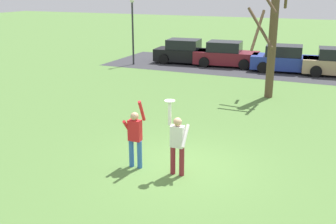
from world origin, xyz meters
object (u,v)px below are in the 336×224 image
object	(u,v)px
bare_tree_tall	(271,39)
lamppost_by_lot	(133,25)
person_catcher	(177,141)
person_defender	(135,135)
parked_car_blue	(285,60)
parked_car_black	(185,52)
parked_car_maroon	(226,55)
frisbee_disc	(170,101)

from	to	relation	value
bare_tree_tall	lamppost_by_lot	distance (m)	10.92
person_catcher	person_defender	world-z (taller)	person_catcher
parked_car_blue	bare_tree_tall	xyz separation A→B (m)	(0.14, -6.57, 1.98)
parked_car_black	bare_tree_tall	distance (m)	9.83
bare_tree_tall	parked_car_maroon	bearing A→B (deg)	119.86
person_catcher	lamppost_by_lot	xyz separation A→B (m)	(-8.96, 14.22, 1.60)
bare_tree_tall	lamppost_by_lot	xyz separation A→B (m)	(-9.74, 4.94, -0.12)
parked_car_black	parked_car_maroon	xyz separation A→B (m)	(2.83, 0.04, 0.00)
parked_car_black	parked_car_maroon	world-z (taller)	same
parked_car_black	parked_car_maroon	bearing A→B (deg)	-4.35
parked_car_black	lamppost_by_lot	distance (m)	3.97
parked_car_black	lamppost_by_lot	xyz separation A→B (m)	(-2.96, -1.89, 1.86)
parked_car_maroon	parked_car_black	bearing A→B (deg)	175.65
person_catcher	parked_car_blue	xyz separation A→B (m)	(0.64, 15.85, -0.25)
person_defender	person_catcher	bearing A→B (deg)	0.00
parked_car_maroon	parked_car_blue	size ratio (longest dim) A/B	1.00
person_catcher	lamppost_by_lot	size ratio (longest dim) A/B	0.49
parked_car_black	lamppost_by_lot	bearing A→B (deg)	-152.58
person_catcher	parked_car_black	xyz separation A→B (m)	(-6.00, 16.11, -0.25)
person_catcher	parked_car_blue	size ratio (longest dim) A/B	0.49
person_defender	parked_car_maroon	world-z (taller)	person_defender
frisbee_disc	lamppost_by_lot	xyz separation A→B (m)	(-8.74, 14.23, 0.49)
person_catcher	frisbee_disc	bearing A→B (deg)	0.00
parked_car_maroon	parked_car_blue	distance (m)	3.82
person_catcher	parked_car_blue	bearing A→B (deg)	-93.52
parked_car_maroon	bare_tree_tall	world-z (taller)	bare_tree_tall
frisbee_disc	person_defender	bearing A→B (deg)	-178.78
lamppost_by_lot	parked_car_maroon	bearing A→B (deg)	18.43
person_catcher	parked_car_maroon	xyz separation A→B (m)	(-3.17, 16.15, -0.25)
person_defender	bare_tree_tall	xyz separation A→B (m)	(2.05, 9.31, 1.73)
person_defender	parked_car_black	distance (m)	16.82
person_catcher	parked_car_blue	world-z (taller)	person_catcher
person_defender	lamppost_by_lot	size ratio (longest dim) A/B	0.48
bare_tree_tall	frisbee_disc	bearing A→B (deg)	-96.15
parked_car_maroon	parked_car_blue	world-z (taller)	same
person_catcher	bare_tree_tall	xyz separation A→B (m)	(0.78, 9.28, 1.73)
frisbee_disc	parked_car_maroon	distance (m)	16.48
parked_car_maroon	parked_car_blue	bearing A→B (deg)	-9.69
parked_car_black	parked_car_blue	bearing A→B (deg)	-7.41
frisbee_disc	parked_car_maroon	world-z (taller)	frisbee_disc
person_defender	parked_car_blue	world-z (taller)	person_defender
frisbee_disc	lamppost_by_lot	size ratio (longest dim) A/B	0.07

